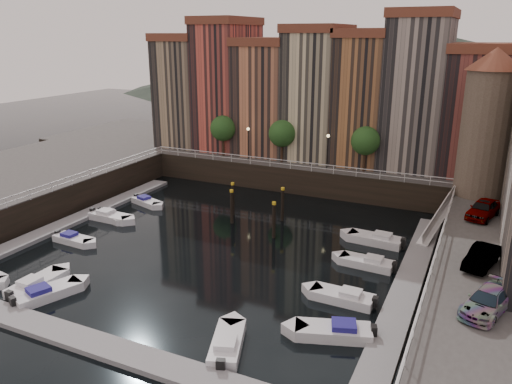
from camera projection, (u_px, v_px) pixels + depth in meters
The scene contains 27 objects.
ground at pixel (225, 243), 44.76m from camera, with size 200.00×200.00×0.00m, color black.
quay_far at pixel (317, 162), 66.74m from camera, with size 80.00×20.00×3.00m, color black.
dock_left at pixel (79, 218), 50.40m from camera, with size 2.00×28.00×0.35m, color gray.
dock_right at pixel (408, 282), 37.28m from camera, with size 2.00×28.00×0.35m, color gray.
dock_near at pixel (89, 342), 30.03m from camera, with size 30.00×2.00×0.35m, color gray.
mountains at pixel (422, 72), 136.58m from camera, with size 145.00×100.00×18.00m.
far_terrace at pixel (340, 94), 60.38m from camera, with size 48.70×10.30×17.50m.
corner_tower at pixel (488, 121), 46.09m from camera, with size 5.20×5.20×13.80m.
promenade_trees at pixel (287, 134), 59.01m from camera, with size 21.20×3.20×5.20m.
street_lamps at pixel (287, 142), 58.22m from camera, with size 10.36×0.36×4.18m.
railings at pixel (248, 188), 47.82m from camera, with size 36.08×34.04×0.52m.
gangway at pixel (439, 216), 45.88m from camera, with size 2.78×8.32×3.73m.
mooring_pilings at pixel (255, 208), 48.77m from camera, with size 6.59×4.79×3.78m.
boat_left_1 at pixel (73, 239), 44.72m from camera, with size 4.16×1.69×0.95m.
boat_left_2 at pixel (110, 217), 50.10m from camera, with size 4.78×1.82×1.09m.
boat_left_3 at pixel (111, 216), 50.35m from camera, with size 4.30×2.59×0.96m.
boat_left_4 at pixel (146, 202), 54.70m from camera, with size 4.23×2.62×0.95m.
boat_right_0 at pixel (335, 331), 30.73m from camera, with size 5.09×3.20×1.14m.
boat_right_1 at pixel (344, 297), 34.81m from camera, with size 4.71×1.82×1.08m.
boat_right_2 at pixel (368, 263), 40.05m from camera, with size 4.58×1.89×1.04m.
boat_right_3 at pixel (376, 239), 44.48m from camera, with size 5.10×2.15×1.16m.
boat_near_0 at pixel (36, 284), 36.56m from camera, with size 1.78×4.86×1.12m.
boat_near_1 at pixel (46, 293), 35.29m from camera, with size 3.26×4.89×1.10m.
boat_near_3 at pixel (227, 344), 29.49m from camera, with size 3.09×4.83×1.09m.
car_a at pixel (483, 210), 41.93m from camera, with size 1.83×4.54×1.55m, color gray.
car_b at pixel (481, 258), 33.13m from camera, with size 1.43×4.11×1.35m, color gray.
car_c at pixel (487, 303), 27.67m from camera, with size 1.85×4.55×1.32m, color gray.
Camera 1 is at (20.09, -36.17, 17.89)m, focal length 35.00 mm.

